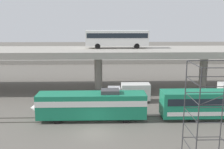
{
  "coord_description": "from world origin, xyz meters",
  "views": [
    {
      "loc": [
        1.26,
        -29.2,
        13.19
      ],
      "look_at": [
        2.49,
        15.25,
        3.85
      ],
      "focal_mm": 41.82,
      "sensor_mm": 36.0,
      "label": 1
    }
  ],
  "objects_px": {
    "parked_car_0": "(34,56)",
    "parked_car_3": "(6,56)",
    "scaffolding_tower": "(212,111)",
    "parked_car_2": "(93,54)",
    "transit_bus_on_overpass": "(117,37)",
    "parked_car_4": "(134,54)",
    "service_truck_east": "(130,92)",
    "parked_car_1": "(59,54)",
    "train_locomotive": "(86,104)"
  },
  "relations": [
    {
      "from": "service_truck_east",
      "to": "parked_car_0",
      "type": "bearing_deg",
      "value": -57.33
    },
    {
      "from": "parked_car_1",
      "to": "parked_car_4",
      "type": "relative_size",
      "value": 1.04
    },
    {
      "from": "transit_bus_on_overpass",
      "to": "parked_car_2",
      "type": "distance_m",
      "value": 38.12
    },
    {
      "from": "transit_bus_on_overpass",
      "to": "parked_car_3",
      "type": "height_order",
      "value": "transit_bus_on_overpass"
    },
    {
      "from": "transit_bus_on_overpass",
      "to": "parked_car_4",
      "type": "height_order",
      "value": "transit_bus_on_overpass"
    },
    {
      "from": "transit_bus_on_overpass",
      "to": "parked_car_4",
      "type": "xyz_separation_m",
      "value": [
        7.59,
        36.5,
        -7.79
      ]
    },
    {
      "from": "parked_car_2",
      "to": "parked_car_3",
      "type": "distance_m",
      "value": 27.65
    },
    {
      "from": "parked_car_3",
      "to": "parked_car_4",
      "type": "distance_m",
      "value": 41.39
    },
    {
      "from": "scaffolding_tower",
      "to": "parked_car_0",
      "type": "bearing_deg",
      "value": 118.14
    },
    {
      "from": "parked_car_0",
      "to": "parked_car_3",
      "type": "height_order",
      "value": "same"
    },
    {
      "from": "scaffolding_tower",
      "to": "train_locomotive",
      "type": "bearing_deg",
      "value": 138.06
    },
    {
      "from": "service_truck_east",
      "to": "parked_car_2",
      "type": "bearing_deg",
      "value": -80.18
    },
    {
      "from": "parked_car_4",
      "to": "transit_bus_on_overpass",
      "type": "bearing_deg",
      "value": 78.25
    },
    {
      "from": "parked_car_0",
      "to": "parked_car_2",
      "type": "height_order",
      "value": "same"
    },
    {
      "from": "train_locomotive",
      "to": "scaffolding_tower",
      "type": "relative_size",
      "value": 1.62
    },
    {
      "from": "service_truck_east",
      "to": "parked_car_1",
      "type": "xyz_separation_m",
      "value": [
        -19.38,
        46.45,
        0.44
      ]
    },
    {
      "from": "parked_car_1",
      "to": "parked_car_3",
      "type": "distance_m",
      "value": 16.56
    },
    {
      "from": "train_locomotive",
      "to": "transit_bus_on_overpass",
      "type": "xyz_separation_m",
      "value": [
        4.85,
        17.27,
        7.67
      ]
    },
    {
      "from": "parked_car_2",
      "to": "parked_car_4",
      "type": "xyz_separation_m",
      "value": [
        13.87,
        -0.29,
        -0.0
      ]
    },
    {
      "from": "scaffolding_tower",
      "to": "parked_car_4",
      "type": "bearing_deg",
      "value": 89.8
    },
    {
      "from": "parked_car_0",
      "to": "transit_bus_on_overpass",
      "type": "bearing_deg",
      "value": -51.97
    },
    {
      "from": "scaffolding_tower",
      "to": "parked_car_1",
      "type": "bearing_deg",
      "value": 111.01
    },
    {
      "from": "service_truck_east",
      "to": "parked_car_3",
      "type": "bearing_deg",
      "value": -49.96
    },
    {
      "from": "train_locomotive",
      "to": "parked_car_1",
      "type": "relative_size",
      "value": 3.57
    },
    {
      "from": "parked_car_0",
      "to": "parked_car_3",
      "type": "bearing_deg",
      "value": 172.66
    },
    {
      "from": "train_locomotive",
      "to": "transit_bus_on_overpass",
      "type": "bearing_deg",
      "value": -105.67
    },
    {
      "from": "scaffolding_tower",
      "to": "parked_car_2",
      "type": "distance_m",
      "value": 66.51
    },
    {
      "from": "parked_car_1",
      "to": "parked_car_3",
      "type": "bearing_deg",
      "value": -164.61
    },
    {
      "from": "scaffolding_tower",
      "to": "parked_car_0",
      "type": "height_order",
      "value": "scaffolding_tower"
    },
    {
      "from": "parked_car_3",
      "to": "parked_car_4",
      "type": "bearing_deg",
      "value": -174.42
    },
    {
      "from": "parked_car_4",
      "to": "service_truck_east",
      "type": "bearing_deg",
      "value": 82.77
    },
    {
      "from": "train_locomotive",
      "to": "transit_bus_on_overpass",
      "type": "relative_size",
      "value": 1.28
    },
    {
      "from": "parked_car_1",
      "to": "parked_car_2",
      "type": "height_order",
      "value": "same"
    },
    {
      "from": "transit_bus_on_overpass",
      "to": "parked_car_3",
      "type": "bearing_deg",
      "value": -44.02
    },
    {
      "from": "service_truck_east",
      "to": "scaffolding_tower",
      "type": "xyz_separation_m",
      "value": [
        5.62,
        -18.65,
        3.43
      ]
    },
    {
      "from": "scaffolding_tower",
      "to": "parked_car_4",
      "type": "xyz_separation_m",
      "value": [
        0.22,
        64.74,
        -2.99
      ]
    },
    {
      "from": "scaffolding_tower",
      "to": "parked_car_3",
      "type": "height_order",
      "value": "scaffolding_tower"
    },
    {
      "from": "parked_car_1",
      "to": "parked_car_3",
      "type": "xyz_separation_m",
      "value": [
        -15.96,
        -4.39,
        0.0
      ]
    },
    {
      "from": "service_truck_east",
      "to": "parked_car_3",
      "type": "xyz_separation_m",
      "value": [
        -35.34,
        42.06,
        0.44
      ]
    },
    {
      "from": "parked_car_2",
      "to": "train_locomotive",
      "type": "bearing_deg",
      "value": 91.53
    },
    {
      "from": "train_locomotive",
      "to": "scaffolding_tower",
      "type": "bearing_deg",
      "value": 138.06
    },
    {
      "from": "scaffolding_tower",
      "to": "parked_car_2",
      "type": "xyz_separation_m",
      "value": [
        -13.65,
        65.03,
        -2.99
      ]
    },
    {
      "from": "train_locomotive",
      "to": "parked_car_4",
      "type": "xyz_separation_m",
      "value": [
        12.44,
        53.77,
        -0.12
      ]
    },
    {
      "from": "service_truck_east",
      "to": "parked_car_2",
      "type": "height_order",
      "value": "service_truck_east"
    },
    {
      "from": "train_locomotive",
      "to": "service_truck_east",
      "type": "bearing_deg",
      "value": -130.62
    },
    {
      "from": "service_truck_east",
      "to": "parked_car_4",
      "type": "height_order",
      "value": "service_truck_east"
    },
    {
      "from": "parked_car_3",
      "to": "parked_car_1",
      "type": "bearing_deg",
      "value": -164.61
    },
    {
      "from": "parked_car_2",
      "to": "parked_car_3",
      "type": "height_order",
      "value": "same"
    },
    {
      "from": "transit_bus_on_overpass",
      "to": "parked_car_0",
      "type": "bearing_deg",
      "value": -51.97
    },
    {
      "from": "train_locomotive",
      "to": "parked_car_3",
      "type": "distance_m",
      "value": 57.46
    }
  ]
}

